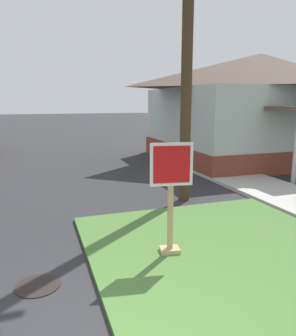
% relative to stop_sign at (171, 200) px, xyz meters
% --- Properties ---
extents(grass_corner_patch, '(5.11, 5.76, 0.08)m').
position_rel_stop_sign_xyz_m(grass_corner_patch, '(1.06, -0.42, -1.06)').
color(grass_corner_patch, '#477033').
rests_on(grass_corner_patch, ground).
extents(sidewalk_strip, '(2.20, 16.16, 0.12)m').
position_rel_stop_sign_xyz_m(sidewalk_strip, '(4.81, 3.62, -1.04)').
color(sidewalk_strip, '#B2AFA8').
rests_on(sidewalk_strip, ground).
extents(stop_sign, '(0.77, 0.34, 2.07)m').
position_rel_stop_sign_xyz_m(stop_sign, '(0.00, 0.00, 0.00)').
color(stop_sign, tan).
rests_on(stop_sign, grass_corner_patch).
extents(manhole_cover, '(0.70, 0.70, 0.02)m').
position_rel_stop_sign_xyz_m(manhole_cover, '(-2.36, -0.26, -1.10)').
color(manhole_cover, black).
rests_on(manhole_cover, ground).
extents(utility_pole, '(1.53, 0.31, 9.58)m').
position_rel_stop_sign_xyz_m(utility_pole, '(1.78, 3.20, 3.85)').
color(utility_pole, '#42301E').
rests_on(utility_pole, ground).
extents(corner_house, '(9.77, 9.07, 5.15)m').
position_rel_stop_sign_xyz_m(corner_house, '(8.37, 8.71, 1.54)').
color(corner_house, brown).
rests_on(corner_house, ground).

